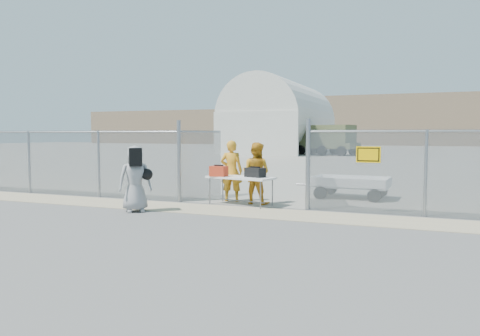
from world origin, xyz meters
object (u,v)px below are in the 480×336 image
at_px(security_worker_left, 231,171).
at_px(security_worker_right, 256,173).
at_px(visitor, 135,179).
at_px(folding_table, 241,191).
at_px(utility_trailer, 351,187).

height_order(security_worker_left, security_worker_right, security_worker_left).
distance_m(security_worker_right, visitor, 3.56).
xyz_separation_m(folding_table, visitor, (-2.20, -2.10, 0.47)).
xyz_separation_m(security_worker_left, visitor, (-1.66, -2.71, -0.06)).
bearing_deg(folding_table, security_worker_right, 60.53).
bearing_deg(visitor, security_worker_right, 4.77).
height_order(security_worker_right, visitor, security_worker_right).
relative_size(visitor, utility_trailer, 0.58).
relative_size(folding_table, visitor, 1.11).
bearing_deg(utility_trailer, folding_table, -132.46).
bearing_deg(visitor, utility_trailer, 4.28).
height_order(folding_table, security_worker_left, security_worker_left).
bearing_deg(security_worker_right, visitor, 51.85).
height_order(security_worker_right, utility_trailer, security_worker_right).
relative_size(folding_table, security_worker_left, 1.05).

